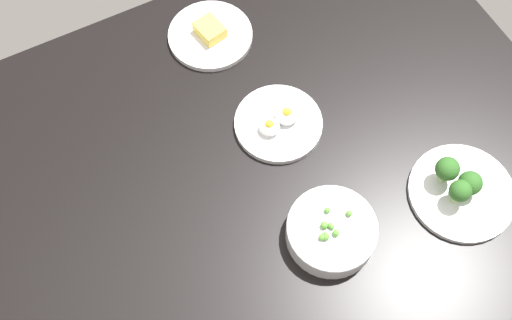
% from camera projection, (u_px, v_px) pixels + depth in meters
% --- Properties ---
extents(dining_table, '(1.35, 1.01, 0.04)m').
position_uv_depth(dining_table, '(256.00, 168.00, 1.32)').
color(dining_table, black).
rests_on(dining_table, ground).
extents(plate_broccoli, '(0.22, 0.22, 0.08)m').
position_uv_depth(plate_broccoli, '(461.00, 189.00, 1.26)').
color(plate_broccoli, silver).
rests_on(plate_broccoli, dining_table).
extents(bowl_peas, '(0.18, 0.18, 0.06)m').
position_uv_depth(bowl_peas, '(331.00, 231.00, 1.21)').
color(bowl_peas, silver).
rests_on(bowl_peas, dining_table).
extents(plate_cheese, '(0.20, 0.20, 0.04)m').
position_uv_depth(plate_cheese, '(210.00, 34.00, 1.44)').
color(plate_cheese, silver).
rests_on(plate_cheese, dining_table).
extents(plate_eggs, '(0.19, 0.19, 0.05)m').
position_uv_depth(plate_eggs, '(278.00, 123.00, 1.33)').
color(plate_eggs, silver).
rests_on(plate_eggs, dining_table).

